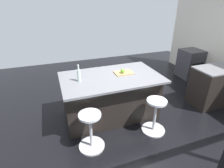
% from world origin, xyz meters
% --- Properties ---
extents(ground_plane, '(7.77, 7.77, 0.00)m').
position_xyz_m(ground_plane, '(0.00, 0.00, 0.00)').
color(ground_plane, black).
extents(oven_range, '(0.60, 0.61, 0.87)m').
position_xyz_m(oven_range, '(-2.64, -1.13, 0.43)').
color(oven_range, '#38383D').
rests_on(oven_range, ground_plane).
extents(kitchen_island, '(1.92, 1.15, 0.93)m').
position_xyz_m(kitchen_island, '(0.39, -0.03, 0.47)').
color(kitchen_island, black).
rests_on(kitchen_island, ground_plane).
extents(stool_by_window, '(0.44, 0.44, 0.68)m').
position_xyz_m(stool_by_window, '(-0.22, 0.73, 0.32)').
color(stool_by_window, '#B7B7BC').
rests_on(stool_by_window, ground_plane).
extents(stool_middle, '(0.44, 0.44, 0.68)m').
position_xyz_m(stool_middle, '(0.99, 0.73, 0.32)').
color(stool_middle, '#B7B7BC').
rests_on(stool_middle, ground_plane).
extents(cutting_board, '(0.36, 0.24, 0.02)m').
position_xyz_m(cutting_board, '(0.10, -0.05, 0.94)').
color(cutting_board, tan).
rests_on(cutting_board, kitchen_island).
extents(apple_green, '(0.09, 0.09, 0.09)m').
position_xyz_m(apple_green, '(0.13, -0.02, 0.99)').
color(apple_green, '#609E2D').
rests_on(apple_green, cutting_board).
extents(water_bottle, '(0.06, 0.06, 0.31)m').
position_xyz_m(water_bottle, '(1.00, 0.02, 1.05)').
color(water_bottle, silver).
rests_on(water_bottle, kitchen_island).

